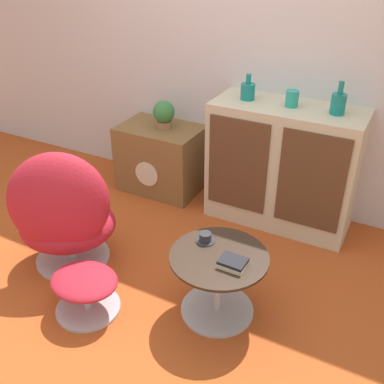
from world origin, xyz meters
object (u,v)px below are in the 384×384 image
at_px(vase_inner_right, 338,103).
at_px(teacup, 205,238).
at_px(tv_console, 161,158).
at_px(coffee_table, 218,279).
at_px(sideboard, 282,166).
at_px(egg_chair, 64,215).
at_px(vase_leftmost, 248,91).
at_px(ottoman, 85,286).
at_px(vase_inner_left, 292,99).
at_px(potted_plant, 164,114).
at_px(book_stack, 233,263).

xyz_separation_m(vase_inner_right, teacup, (-0.46, -1.09, -0.58)).
distance_m(tv_console, coffee_table, 1.61).
distance_m(sideboard, coffee_table, 1.19).
relative_size(egg_chair, vase_leftmost, 4.75).
distance_m(coffee_table, vase_inner_right, 1.45).
xyz_separation_m(egg_chair, coffee_table, (1.10, 0.07, -0.16)).
height_order(ottoman, coffee_table, coffee_table).
bearing_deg(sideboard, egg_chair, -131.32).
relative_size(egg_chair, vase_inner_left, 7.69).
relative_size(ottoman, teacup, 3.61).
relative_size(tv_console, vase_inner_right, 3.11).
distance_m(vase_inner_left, potted_plant, 1.11).
bearing_deg(coffee_table, sideboard, 90.41).
height_order(ottoman, vase_inner_right, vase_inner_right).
relative_size(coffee_table, vase_inner_right, 2.56).
relative_size(coffee_table, potted_plant, 2.45).
bearing_deg(vase_inner_right, vase_leftmost, 180.00).
bearing_deg(potted_plant, egg_chair, -91.75).
distance_m(coffee_table, potted_plant, 1.65).
distance_m(egg_chair, vase_inner_right, 1.99).
relative_size(sideboard, potted_plant, 4.69).
distance_m(egg_chair, coffee_table, 1.11).
height_order(vase_leftmost, potted_plant, vase_leftmost).
height_order(vase_inner_left, teacup, vase_inner_left).
xyz_separation_m(vase_leftmost, potted_plant, (-0.73, -0.00, -0.30)).
distance_m(tv_console, vase_inner_right, 1.61).
height_order(ottoman, vase_leftmost, vase_leftmost).
distance_m(egg_chair, book_stack, 1.21).
bearing_deg(coffee_table, book_stack, -24.80).
relative_size(ottoman, coffee_table, 0.73).
distance_m(vase_inner_right, potted_plant, 1.42).
bearing_deg(book_stack, vase_inner_right, 79.89).
height_order(coffee_table, vase_inner_left, vase_inner_left).
bearing_deg(vase_leftmost, vase_inner_right, 0.00).
xyz_separation_m(sideboard, teacup, (-0.12, -1.08, -0.03)).
distance_m(ottoman, coffee_table, 0.80).
height_order(vase_leftmost, vase_inner_left, vase_leftmost).
relative_size(egg_chair, vase_inner_right, 3.97).
bearing_deg(teacup, vase_leftmost, 100.36).
xyz_separation_m(egg_chair, vase_inner_right, (1.42, 1.24, 0.62)).
bearing_deg(sideboard, teacup, -96.55).
bearing_deg(tv_console, vase_inner_left, 0.19).
xyz_separation_m(sideboard, vase_inner_left, (0.01, 0.00, 0.53)).
xyz_separation_m(coffee_table, book_stack, (0.11, -0.05, 0.20)).
xyz_separation_m(ottoman, coffee_table, (0.71, 0.36, 0.07)).
distance_m(ottoman, teacup, 0.78).
distance_m(sideboard, potted_plant, 1.08).
bearing_deg(vase_inner_right, ottoman, -124.01).
relative_size(vase_inner_left, book_stack, 0.78).
height_order(ottoman, teacup, teacup).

